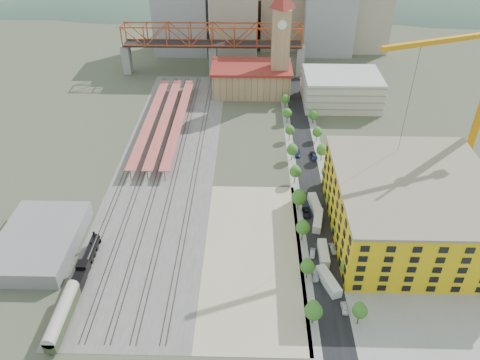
{
  "coord_description": "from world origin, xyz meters",
  "views": [
    {
      "loc": [
        -5.35,
        -129.59,
        93.87
      ],
      "look_at": [
        -8.28,
        -8.29,
        10.0
      ],
      "focal_mm": 35.0,
      "sensor_mm": 36.0,
      "label": 1
    }
  ],
  "objects_px": {
    "site_trailer_a": "(328,281)",
    "site_trailer_c": "(318,221)",
    "locomotive": "(87,260)",
    "construction_building": "(410,207)",
    "site_trailer_d": "(315,205)",
    "clock_tower": "(281,34)",
    "coach": "(62,315)",
    "car_0": "(316,275)",
    "site_trailer_b": "(323,253)"
  },
  "relations": [
    {
      "from": "construction_building",
      "to": "coach",
      "type": "xyz_separation_m",
      "value": [
        -92.0,
        -36.67,
        -6.37
      ]
    },
    {
      "from": "coach",
      "to": "car_0",
      "type": "height_order",
      "value": "coach"
    },
    {
      "from": "coach",
      "to": "car_0",
      "type": "bearing_deg",
      "value": 14.97
    },
    {
      "from": "clock_tower",
      "to": "site_trailer_c",
      "type": "xyz_separation_m",
      "value": [
        8.0,
        -97.29,
        -27.37
      ]
    },
    {
      "from": "clock_tower",
      "to": "locomotive",
      "type": "height_order",
      "value": "clock_tower"
    },
    {
      "from": "coach",
      "to": "site_trailer_d",
      "type": "height_order",
      "value": "coach"
    },
    {
      "from": "site_trailer_c",
      "to": "coach",
      "type": "bearing_deg",
      "value": -138.37
    },
    {
      "from": "coach",
      "to": "site_trailer_a",
      "type": "distance_m",
      "value": 67.52
    },
    {
      "from": "site_trailer_c",
      "to": "site_trailer_d",
      "type": "xyz_separation_m",
      "value": [
        0.0,
        7.91,
        0.06
      ]
    },
    {
      "from": "car_0",
      "to": "site_trailer_c",
      "type": "bearing_deg",
      "value": 90.07
    },
    {
      "from": "clock_tower",
      "to": "site_trailer_a",
      "type": "height_order",
      "value": "clock_tower"
    },
    {
      "from": "site_trailer_a",
      "to": "site_trailer_d",
      "type": "distance_m",
      "value": 33.11
    },
    {
      "from": "locomotive",
      "to": "car_0",
      "type": "distance_m",
      "value": 63.08
    },
    {
      "from": "site_trailer_a",
      "to": "car_0",
      "type": "bearing_deg",
      "value": 118.24
    },
    {
      "from": "site_trailer_b",
      "to": "site_trailer_c",
      "type": "height_order",
      "value": "site_trailer_c"
    },
    {
      "from": "clock_tower",
      "to": "construction_building",
      "type": "distance_m",
      "value": 107.36
    },
    {
      "from": "car_0",
      "to": "construction_building",
      "type": "bearing_deg",
      "value": 42.01
    },
    {
      "from": "clock_tower",
      "to": "locomotive",
      "type": "bearing_deg",
      "value": -116.38
    },
    {
      "from": "clock_tower",
      "to": "car_0",
      "type": "xyz_separation_m",
      "value": [
        5.0,
        -119.82,
        -27.92
      ]
    },
    {
      "from": "site_trailer_a",
      "to": "car_0",
      "type": "height_order",
      "value": "site_trailer_a"
    },
    {
      "from": "coach",
      "to": "site_trailer_a",
      "type": "relative_size",
      "value": 1.79
    },
    {
      "from": "site_trailer_d",
      "to": "site_trailer_b",
      "type": "bearing_deg",
      "value": -97.25
    },
    {
      "from": "locomotive",
      "to": "site_trailer_c",
      "type": "relative_size",
      "value": 2.26
    },
    {
      "from": "locomotive",
      "to": "site_trailer_a",
      "type": "bearing_deg",
      "value": -4.8
    },
    {
      "from": "site_trailer_d",
      "to": "car_0",
      "type": "relative_size",
      "value": 2.21
    },
    {
      "from": "site_trailer_c",
      "to": "site_trailer_a",
      "type": "bearing_deg",
      "value": -79.19
    },
    {
      "from": "clock_tower",
      "to": "construction_building",
      "type": "height_order",
      "value": "clock_tower"
    },
    {
      "from": "construction_building",
      "to": "car_0",
      "type": "distance_m",
      "value": 36.17
    },
    {
      "from": "coach",
      "to": "site_trailer_a",
      "type": "height_order",
      "value": "coach"
    },
    {
      "from": "clock_tower",
      "to": "car_0",
      "type": "bearing_deg",
      "value": -87.61
    },
    {
      "from": "site_trailer_b",
      "to": "site_trailer_d",
      "type": "relative_size",
      "value": 0.96
    },
    {
      "from": "locomotive",
      "to": "car_0",
      "type": "relative_size",
      "value": 4.77
    },
    {
      "from": "construction_building",
      "to": "coach",
      "type": "height_order",
      "value": "construction_building"
    },
    {
      "from": "locomotive",
      "to": "car_0",
      "type": "height_order",
      "value": "locomotive"
    },
    {
      "from": "locomotive",
      "to": "construction_building",
      "type": "bearing_deg",
      "value": 10.44
    },
    {
      "from": "site_trailer_a",
      "to": "site_trailer_c",
      "type": "xyz_separation_m",
      "value": [
        0.0,
        25.2,
        -0.07
      ]
    },
    {
      "from": "coach",
      "to": "site_trailer_b",
      "type": "height_order",
      "value": "coach"
    },
    {
      "from": "construction_building",
      "to": "coach",
      "type": "bearing_deg",
      "value": -158.27
    },
    {
      "from": "site_trailer_c",
      "to": "site_trailer_d",
      "type": "distance_m",
      "value": 7.91
    },
    {
      "from": "construction_building",
      "to": "site_trailer_c",
      "type": "bearing_deg",
      "value": 174.06
    },
    {
      "from": "construction_building",
      "to": "site_trailer_d",
      "type": "height_order",
      "value": "construction_building"
    },
    {
      "from": "construction_building",
      "to": "clock_tower",
      "type": "bearing_deg",
      "value": 108.78
    },
    {
      "from": "site_trailer_d",
      "to": "construction_building",
      "type": "bearing_deg",
      "value": -29.46
    },
    {
      "from": "car_0",
      "to": "site_trailer_a",
      "type": "bearing_deg",
      "value": -34.1
    },
    {
      "from": "locomotive",
      "to": "site_trailer_c",
      "type": "distance_m",
      "value": 68.87
    },
    {
      "from": "coach",
      "to": "site_trailer_c",
      "type": "height_order",
      "value": "coach"
    },
    {
      "from": "coach",
      "to": "clock_tower",
      "type": "bearing_deg",
      "value": 67.0
    },
    {
      "from": "coach",
      "to": "site_trailer_a",
      "type": "bearing_deg",
      "value": 12.12
    },
    {
      "from": "locomotive",
      "to": "site_trailer_b",
      "type": "bearing_deg",
      "value": 4.52
    },
    {
      "from": "car_0",
      "to": "site_trailer_b",
      "type": "bearing_deg",
      "value": 77.29
    }
  ]
}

